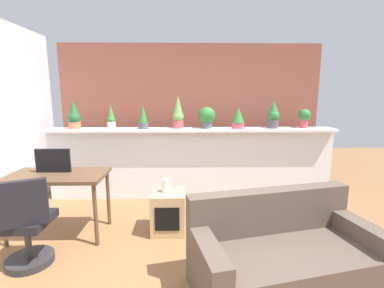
{
  "coord_description": "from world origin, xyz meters",
  "views": [
    {
      "loc": [
        -0.08,
        -2.26,
        1.66
      ],
      "look_at": [
        -0.01,
        1.21,
        1.02
      ],
      "focal_mm": 25.61,
      "sensor_mm": 36.0,
      "label": 1
    }
  ],
  "objects_px": {
    "tv_monitor": "(53,161)",
    "potted_plant_2": "(143,117)",
    "potted_plant_1": "(111,118)",
    "desk": "(57,181)",
    "potted_plant_0": "(74,116)",
    "potted_plant_3": "(178,113)",
    "potted_plant_4": "(207,117)",
    "couch": "(283,257)",
    "office_chair": "(26,230)",
    "potted_plant_7": "(304,117)",
    "side_cube_shelf": "(168,212)",
    "potted_plant_5": "(238,118)",
    "potted_plant_6": "(273,115)",
    "vase_on_shelf": "(166,186)"
  },
  "relations": [
    {
      "from": "potted_plant_0",
      "to": "desk",
      "type": "height_order",
      "value": "potted_plant_0"
    },
    {
      "from": "potted_plant_6",
      "to": "potted_plant_4",
      "type": "bearing_deg",
      "value": 178.56
    },
    {
      "from": "vase_on_shelf",
      "to": "potted_plant_5",
      "type": "bearing_deg",
      "value": 45.78
    },
    {
      "from": "potted_plant_1",
      "to": "tv_monitor",
      "type": "xyz_separation_m",
      "value": [
        -0.42,
        -1.05,
        -0.4
      ]
    },
    {
      "from": "side_cube_shelf",
      "to": "tv_monitor",
      "type": "bearing_deg",
      "value": 178.53
    },
    {
      "from": "potted_plant_1",
      "to": "potted_plant_7",
      "type": "xyz_separation_m",
      "value": [
        2.99,
        0.04,
        0.01
      ]
    },
    {
      "from": "desk",
      "to": "couch",
      "type": "distance_m",
      "value": 2.54
    },
    {
      "from": "potted_plant_4",
      "to": "vase_on_shelf",
      "type": "xyz_separation_m",
      "value": [
        -0.57,
        -1.11,
        -0.73
      ]
    },
    {
      "from": "desk",
      "to": "potted_plant_0",
      "type": "bearing_deg",
      "value": 100.7
    },
    {
      "from": "tv_monitor",
      "to": "side_cube_shelf",
      "type": "relative_size",
      "value": 0.79
    },
    {
      "from": "potted_plant_3",
      "to": "office_chair",
      "type": "distance_m",
      "value": 2.49
    },
    {
      "from": "office_chair",
      "to": "couch",
      "type": "distance_m",
      "value": 2.38
    },
    {
      "from": "desk",
      "to": "side_cube_shelf",
      "type": "relative_size",
      "value": 2.2
    },
    {
      "from": "potted_plant_2",
      "to": "potted_plant_3",
      "type": "height_order",
      "value": "potted_plant_3"
    },
    {
      "from": "tv_monitor",
      "to": "potted_plant_2",
      "type": "bearing_deg",
      "value": 48.96
    },
    {
      "from": "tv_monitor",
      "to": "side_cube_shelf",
      "type": "distance_m",
      "value": 1.49
    },
    {
      "from": "potted_plant_6",
      "to": "desk",
      "type": "height_order",
      "value": "potted_plant_6"
    },
    {
      "from": "potted_plant_7",
      "to": "potted_plant_1",
      "type": "bearing_deg",
      "value": -179.16
    },
    {
      "from": "potted_plant_4",
      "to": "potted_plant_1",
      "type": "bearing_deg",
      "value": -178.05
    },
    {
      "from": "potted_plant_5",
      "to": "potted_plant_3",
      "type": "bearing_deg",
      "value": 177.78
    },
    {
      "from": "potted_plant_7",
      "to": "side_cube_shelf",
      "type": "bearing_deg",
      "value": -151.5
    },
    {
      "from": "side_cube_shelf",
      "to": "couch",
      "type": "relative_size",
      "value": 0.3
    },
    {
      "from": "potted_plant_3",
      "to": "potted_plant_6",
      "type": "height_order",
      "value": "potted_plant_3"
    },
    {
      "from": "potted_plant_3",
      "to": "potted_plant_5",
      "type": "distance_m",
      "value": 0.93
    },
    {
      "from": "desk",
      "to": "tv_monitor",
      "type": "distance_m",
      "value": 0.25
    },
    {
      "from": "potted_plant_5",
      "to": "couch",
      "type": "distance_m",
      "value": 2.33
    },
    {
      "from": "potted_plant_4",
      "to": "potted_plant_6",
      "type": "bearing_deg",
      "value": -1.44
    },
    {
      "from": "potted_plant_5",
      "to": "office_chair",
      "type": "relative_size",
      "value": 0.37
    },
    {
      "from": "potted_plant_3",
      "to": "potted_plant_5",
      "type": "relative_size",
      "value": 1.53
    },
    {
      "from": "potted_plant_0",
      "to": "potted_plant_7",
      "type": "relative_size",
      "value": 1.46
    },
    {
      "from": "couch",
      "to": "potted_plant_2",
      "type": "bearing_deg",
      "value": 125.56
    },
    {
      "from": "potted_plant_7",
      "to": "couch",
      "type": "height_order",
      "value": "potted_plant_7"
    },
    {
      "from": "potted_plant_5",
      "to": "couch",
      "type": "bearing_deg",
      "value": -89.39
    },
    {
      "from": "potted_plant_2",
      "to": "vase_on_shelf",
      "type": "distance_m",
      "value": 1.35
    },
    {
      "from": "potted_plant_4",
      "to": "office_chair",
      "type": "bearing_deg",
      "value": -135.87
    },
    {
      "from": "side_cube_shelf",
      "to": "vase_on_shelf",
      "type": "xyz_separation_m",
      "value": [
        -0.02,
        0.02,
        0.33
      ]
    },
    {
      "from": "tv_monitor",
      "to": "desk",
      "type": "bearing_deg",
      "value": -50.04
    },
    {
      "from": "office_chair",
      "to": "tv_monitor",
      "type": "bearing_deg",
      "value": 92.42
    },
    {
      "from": "potted_plant_1",
      "to": "vase_on_shelf",
      "type": "bearing_deg",
      "value": -49.86
    },
    {
      "from": "desk",
      "to": "tv_monitor",
      "type": "xyz_separation_m",
      "value": [
        -0.07,
        0.08,
        0.22
      ]
    },
    {
      "from": "potted_plant_3",
      "to": "desk",
      "type": "xyz_separation_m",
      "value": [
        -1.37,
        -1.18,
        -0.7
      ]
    },
    {
      "from": "potted_plant_3",
      "to": "couch",
      "type": "height_order",
      "value": "potted_plant_3"
    },
    {
      "from": "tv_monitor",
      "to": "office_chair",
      "type": "relative_size",
      "value": 0.44
    },
    {
      "from": "potted_plant_4",
      "to": "couch",
      "type": "bearing_deg",
      "value": -76.73
    },
    {
      "from": "potted_plant_7",
      "to": "tv_monitor",
      "type": "distance_m",
      "value": 3.61
    },
    {
      "from": "potted_plant_0",
      "to": "potted_plant_1",
      "type": "xyz_separation_m",
      "value": [
        0.57,
        -0.03,
        -0.04
      ]
    },
    {
      "from": "potted_plant_2",
      "to": "potted_plant_6",
      "type": "relative_size",
      "value": 0.89
    },
    {
      "from": "potted_plant_3",
      "to": "tv_monitor",
      "type": "relative_size",
      "value": 1.29
    },
    {
      "from": "couch",
      "to": "potted_plant_5",
      "type": "bearing_deg",
      "value": 90.61
    },
    {
      "from": "office_chair",
      "to": "side_cube_shelf",
      "type": "distance_m",
      "value": 1.48
    }
  ]
}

